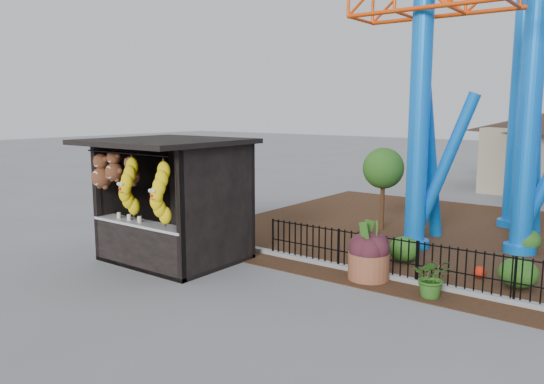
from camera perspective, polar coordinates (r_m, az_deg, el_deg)
The scene contains 9 objects.
ground at distance 11.29m, azimuth -4.27°, elevation -11.09°, with size 120.00×120.00×0.00m, color slate.
mulch_bed at distance 16.68m, azimuth 25.63°, elevation -5.31°, with size 18.00×12.00×0.02m, color #331E11.
curb at distance 11.98m, azimuth 20.74°, elevation -10.17°, with size 18.00×0.18×0.12m, color gray.
prize_booth at distance 13.58m, azimuth -11.47°, elevation -1.08°, with size 3.50×3.40×3.12m.
picket_fence at distance 11.65m, azimuth 25.15°, elevation -8.71°, with size 12.20×0.06×1.00m, color black, non-canonical shape.
terracotta_planter at distance 12.40m, azimuth 10.35°, elevation -7.83°, with size 0.94×0.94×0.63m, color brown.
planter_foliage at distance 12.23m, azimuth 10.43°, elevation -4.97°, with size 0.70×0.70×0.64m, color #37161E.
potted_plant at distance 11.53m, azimuth 16.88°, elevation -8.76°, with size 0.78×0.68×0.87m, color #235C1B.
landscaping at distance 13.96m, azimuth 25.64°, elevation -6.68°, with size 7.79×4.31×0.66m.
Camera 1 is at (7.03, -7.95, 3.86)m, focal length 35.00 mm.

